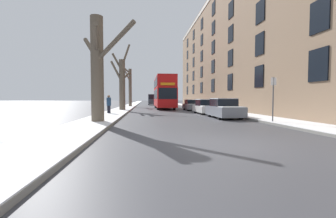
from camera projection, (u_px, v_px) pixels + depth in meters
The scene contains 14 objects.
ground_plane at pixel (225, 143), 7.39m from camera, with size 320.00×320.00×0.00m, color #424247.
sidewalk_left at pixel (134, 104), 59.50m from camera, with size 2.42×130.00×0.16m.
sidewalk_right at pixel (176, 104), 60.62m from camera, with size 2.42×130.00×0.16m.
terrace_facade_right at pixel (244, 50), 31.63m from camera, with size 9.10×51.09×16.54m.
bare_tree_left_0 at pixel (98, 67), 12.95m from camera, with size 3.59×3.80×6.19m.
bare_tree_left_1 at pixel (122, 82), 26.50m from camera, with size 2.23×2.25×8.23m.
bare_tree_left_2 at pixel (130, 86), 39.14m from camera, with size 1.80×3.32×7.28m.
double_decker_bus at pixel (164, 91), 32.89m from camera, with size 2.55×11.33×4.51m.
parked_car_0 at pixel (224, 109), 17.04m from camera, with size 1.78×4.21×1.51m.
parked_car_1 at pixel (206, 107), 22.05m from camera, with size 1.88×4.16×1.43m.
parked_car_2 at pixel (192, 105), 28.50m from camera, with size 1.85×4.48×1.36m.
oncoming_van at pixel (152, 99), 52.22m from camera, with size 1.95×5.17×2.45m.
pedestrian_left_sidewalk at pixel (109, 104), 20.19m from camera, with size 0.39×0.39×1.79m.
street_sign_post at pixel (273, 97), 12.90m from camera, with size 0.32×0.07×2.71m.
Camera 1 is at (-2.61, -7.10, 1.47)m, focal length 24.00 mm.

